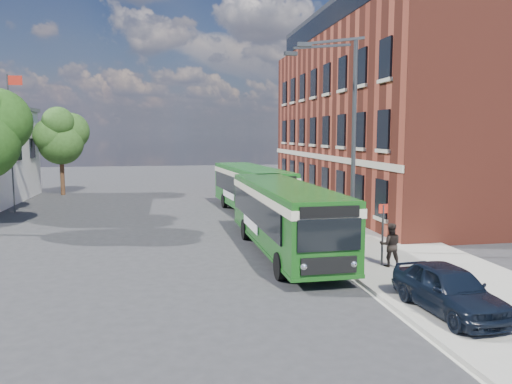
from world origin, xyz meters
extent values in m
plane|color=#2B2A2D|center=(0.00, 0.00, 0.00)|extent=(120.00, 120.00, 0.00)
cube|color=#99978B|center=(7.00, 8.00, 0.07)|extent=(6.00, 48.00, 0.15)
cube|color=beige|center=(3.95, 8.00, 0.01)|extent=(0.12, 48.00, 0.01)
cube|color=maroon|center=(14.00, 12.00, 6.00)|extent=(12.00, 26.00, 12.00)
cube|color=beige|center=(7.96, 12.00, 3.60)|extent=(0.12, 26.00, 0.35)
cube|color=black|center=(14.00, 12.00, 13.10)|extent=(10.80, 24.80, 2.20)
cube|color=black|center=(8.57, 12.00, 13.10)|extent=(0.08, 24.00, 1.40)
cylinder|color=#383B3D|center=(-12.50, 13.00, 4.50)|extent=(0.10, 0.10, 9.00)
cube|color=#B42014|center=(-12.05, 13.00, 8.60)|extent=(0.90, 0.02, 0.60)
cylinder|color=#383B3D|center=(5.20, -2.00, 0.15)|extent=(0.44, 0.44, 0.30)
cylinder|color=#383B3D|center=(5.20, -2.00, 4.50)|extent=(0.18, 0.18, 9.00)
cube|color=#383B3D|center=(3.96, -2.60, 8.80)|extent=(2.58, 0.46, 0.37)
cube|color=#383B3D|center=(3.96, -1.40, 8.80)|extent=(2.58, 0.46, 0.37)
cube|color=#383B3D|center=(2.73, -3.08, 8.55)|extent=(0.55, 0.22, 0.16)
cube|color=#383B3D|center=(2.73, -0.92, 8.55)|extent=(0.55, 0.22, 0.16)
cylinder|color=#383B3D|center=(5.60, -4.20, 1.25)|extent=(0.08, 0.08, 2.50)
cube|color=red|center=(5.60, -4.20, 2.35)|extent=(0.35, 0.04, 0.35)
cube|color=#154C14|center=(2.48, -0.92, 1.77)|extent=(2.77, 11.65, 2.45)
cube|color=#154C14|center=(2.48, -0.92, 0.50)|extent=(2.82, 11.69, 0.14)
cube|color=black|center=(1.19, -0.65, 1.90)|extent=(0.31, 9.79, 1.10)
cube|color=black|center=(3.75, -0.59, 1.90)|extent=(0.31, 9.79, 1.10)
cube|color=beige|center=(2.48, -0.92, 2.60)|extent=(2.84, 11.71, 0.32)
cube|color=#154C14|center=(2.48, -0.92, 2.96)|extent=(2.67, 11.55, 0.12)
cube|color=black|center=(2.61, -6.75, 1.95)|extent=(2.15, 0.13, 1.05)
cube|color=black|center=(2.61, -6.76, 2.70)|extent=(2.00, 0.13, 0.38)
cube|color=black|center=(2.61, -6.76, 0.95)|extent=(1.90, 0.13, 0.55)
sphere|color=silver|center=(1.76, -6.76, 0.95)|extent=(0.26, 0.26, 0.26)
sphere|color=silver|center=(3.46, -6.72, 0.95)|extent=(0.26, 0.26, 0.26)
cube|color=black|center=(2.34, 4.90, 2.00)|extent=(2.00, 0.13, 0.90)
cube|color=white|center=(1.16, 0.05, 1.15)|extent=(0.12, 3.20, 0.45)
cylinder|color=black|center=(1.40, -4.95, 0.50)|extent=(0.30, 1.01, 1.00)
cylinder|color=black|center=(3.74, -4.89, 0.50)|extent=(0.30, 1.01, 1.00)
cylinder|color=black|center=(1.23, 2.05, 0.50)|extent=(0.30, 1.01, 1.00)
cylinder|color=black|center=(3.57, 2.10, 0.50)|extent=(0.30, 1.01, 1.00)
cube|color=#155618|center=(2.86, 10.01, 1.77)|extent=(3.63, 11.58, 2.45)
cube|color=#155618|center=(2.86, 10.01, 0.50)|extent=(3.67, 11.62, 0.14)
cube|color=black|center=(1.56, 10.18, 1.90)|extent=(1.04, 9.55, 1.10)
cube|color=black|center=(4.11, 10.44, 1.90)|extent=(1.04, 9.55, 1.10)
cube|color=beige|center=(2.86, 10.01, 2.60)|extent=(3.70, 11.64, 0.32)
cube|color=#155618|center=(2.86, 10.01, 2.96)|extent=(3.52, 11.47, 0.12)
cube|color=black|center=(3.44, 4.32, 1.95)|extent=(2.15, 0.30, 1.05)
cube|color=black|center=(3.44, 4.31, 2.70)|extent=(2.00, 0.28, 0.38)
cube|color=black|center=(3.44, 4.31, 0.95)|extent=(1.90, 0.27, 0.55)
sphere|color=silver|center=(2.59, 4.24, 0.95)|extent=(0.26, 0.26, 0.26)
sphere|color=silver|center=(4.28, 4.41, 0.95)|extent=(0.26, 0.26, 0.26)
cube|color=black|center=(2.29, 15.71, 2.00)|extent=(2.00, 0.28, 0.90)
cube|color=white|center=(1.48, 10.88, 1.15)|extent=(0.36, 3.19, 0.45)
cylinder|color=black|center=(2.09, 6.02, 0.50)|extent=(0.38, 1.02, 1.00)
cylinder|color=black|center=(4.42, 6.26, 0.50)|extent=(0.38, 1.02, 1.00)
cylinder|color=black|center=(1.41, 12.77, 0.50)|extent=(0.38, 1.02, 1.00)
cylinder|color=black|center=(3.74, 13.01, 0.50)|extent=(0.38, 1.02, 1.00)
imported|color=black|center=(5.28, -9.39, 0.84)|extent=(1.92, 4.17, 1.38)
imported|color=black|center=(5.16, -1.72, 1.03)|extent=(0.77, 0.74, 1.77)
imported|color=black|center=(5.82, -4.45, 0.99)|extent=(0.98, 0.86, 1.67)
cylinder|color=#3D2716|center=(-11.32, 22.57, 1.58)|extent=(0.36, 0.36, 3.16)
sphere|color=#264819|center=(-11.32, 22.57, 4.45)|extent=(3.74, 3.74, 3.74)
sphere|color=#264819|center=(-10.60, 23.15, 5.39)|extent=(3.16, 3.16, 3.16)
sphere|color=#264819|center=(-11.96, 22.07, 5.03)|extent=(2.87, 2.87, 2.87)
sphere|color=#264819|center=(-11.32, 21.85, 6.11)|extent=(2.59, 2.59, 2.59)
camera|label=1|loc=(-2.47, -21.86, 5.20)|focal=35.00mm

